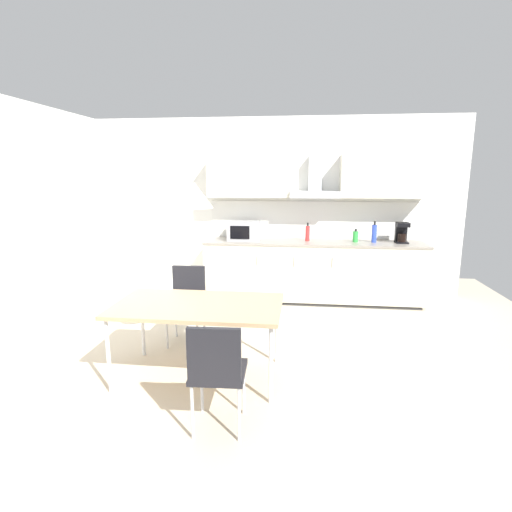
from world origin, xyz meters
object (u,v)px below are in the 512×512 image
object	(u,v)px
coffee_maker	(402,233)
chair_far_left	(187,296)
bottle_green	(355,236)
microwave	(244,231)
chair_near_right	(217,367)
pendant_lamp	(195,195)
bottle_blue	(374,233)
dining_table	(198,308)
bottle_red	(308,233)

from	to	relation	value
coffee_maker	chair_far_left	distance (m)	3.28
bottle_green	chair_far_left	distance (m)	2.74
microwave	chair_near_right	world-z (taller)	microwave
coffee_maker	chair_near_right	distance (m)	3.98
pendant_lamp	bottle_blue	bearing A→B (deg)	51.63
bottle_blue	chair_far_left	world-z (taller)	bottle_blue
pendant_lamp	dining_table	bearing A→B (deg)	-90.00
microwave	bottle_green	world-z (taller)	microwave
microwave	pendant_lamp	bearing A→B (deg)	-91.52
coffee_maker	chair_far_left	world-z (taller)	coffee_maker
bottle_red	bottle_green	bearing A→B (deg)	-1.23
bottle_blue	pendant_lamp	bearing A→B (deg)	-128.37
bottle_green	coffee_maker	bearing A→B (deg)	1.32
dining_table	chair_far_left	size ratio (longest dim) A/B	1.78
coffee_maker	bottle_blue	world-z (taller)	bottle_blue
bottle_green	chair_near_right	world-z (taller)	bottle_green
bottle_blue	chair_near_right	bearing A→B (deg)	-116.22
coffee_maker	pendant_lamp	world-z (taller)	pendant_lamp
dining_table	pendant_lamp	distance (m)	1.04
microwave	pendant_lamp	size ratio (longest dim) A/B	1.50
microwave	pendant_lamp	xyz separation A→B (m)	(-0.07, -2.52, 0.66)
bottle_red	pendant_lamp	distance (m)	2.83
dining_table	pendant_lamp	xyz separation A→B (m)	(0.00, 0.00, 1.04)
bottle_green	bottle_red	distance (m)	0.71
bottle_green	bottle_blue	world-z (taller)	bottle_blue
coffee_maker	bottle_red	distance (m)	1.37
bottle_green	pendant_lamp	bearing A→B (deg)	-124.41
coffee_maker	bottle_blue	size ratio (longest dim) A/B	0.95
dining_table	chair_near_right	bearing A→B (deg)	-66.83
dining_table	pendant_lamp	bearing A→B (deg)	90.00
dining_table	chair_near_right	world-z (taller)	chair_near_right
chair_near_right	pendant_lamp	world-z (taller)	pendant_lamp
coffee_maker	pendant_lamp	xyz separation A→B (m)	(-2.39, -2.55, 0.65)
bottle_green	pendant_lamp	distance (m)	3.15
chair_far_left	microwave	bearing A→B (deg)	76.25
coffee_maker	bottle_blue	xyz separation A→B (m)	(-0.39, -0.02, -0.01)
microwave	coffee_maker	xyz separation A→B (m)	(2.33, 0.03, 0.01)
microwave	bottle_blue	size ratio (longest dim) A/B	1.52
microwave	dining_table	distance (m)	2.55
coffee_maker	dining_table	world-z (taller)	coffee_maker
bottle_blue	microwave	bearing A→B (deg)	-179.82
microwave	chair_far_left	world-z (taller)	microwave
coffee_maker	dining_table	xyz separation A→B (m)	(-2.39, -2.55, -0.39)
dining_table	bottle_green	bearing A→B (deg)	55.59
coffee_maker	pendant_lamp	size ratio (longest dim) A/B	0.94
bottle_blue	coffee_maker	bearing A→B (deg)	2.95
bottle_green	bottle_blue	size ratio (longest dim) A/B	0.61
coffee_maker	bottle_red	size ratio (longest dim) A/B	1.09
chair_near_right	bottle_red	bearing A→B (deg)	78.65
dining_table	bottle_red	bearing A→B (deg)	68.03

